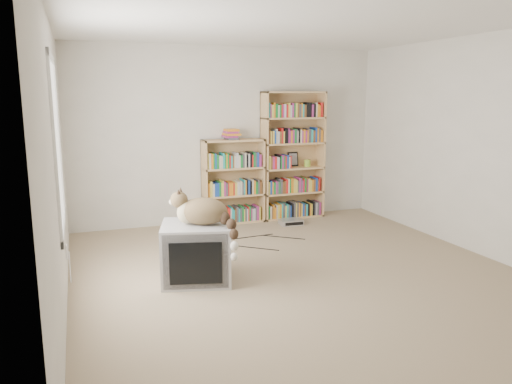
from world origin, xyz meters
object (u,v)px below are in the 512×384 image
object	(u,v)px
cat	(207,216)
dvd_player	(291,222)
bookcase_tall	(292,159)
bookcase_short	(233,185)
crt_tv	(196,252)

from	to	relation	value
cat	dvd_player	distance (m)	2.53
cat	bookcase_tall	world-z (taller)	bookcase_tall
bookcase_tall	cat	bearing A→B (deg)	-130.34
cat	dvd_player	size ratio (longest dim) A/B	2.28
bookcase_short	dvd_player	xyz separation A→B (m)	(0.73, -0.42, -0.51)
crt_tv	bookcase_short	size ratio (longest dim) A/B	0.66
bookcase_short	crt_tv	bearing A→B (deg)	-116.14
crt_tv	cat	size ratio (longest dim) A/B	1.10
dvd_player	bookcase_tall	bearing A→B (deg)	67.40
crt_tv	bookcase_tall	distance (m)	2.94
bookcase_tall	bookcase_short	world-z (taller)	bookcase_tall
bookcase_tall	bookcase_short	xyz separation A→B (m)	(-0.93, 0.00, -0.34)
crt_tv	dvd_player	size ratio (longest dim) A/B	2.51
bookcase_tall	dvd_player	size ratio (longest dim) A/B	5.95
bookcase_short	dvd_player	bearing A→B (deg)	-29.93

